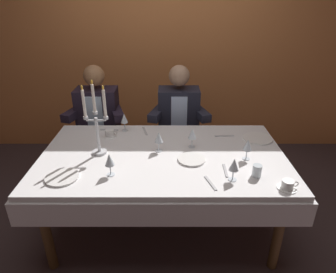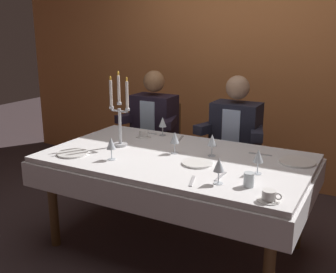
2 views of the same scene
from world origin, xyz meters
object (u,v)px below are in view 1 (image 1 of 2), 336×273
object	(u,v)px
coffee_cup_0	(286,185)
dining_table	(162,167)
wine_glass_0	(108,160)
dinner_plate_1	(256,138)
wine_glass_1	(123,119)
seated_diner_0	(97,113)
coffee_cup_1	(109,134)
dinner_plate_2	(190,159)
seated_diner_1	(177,113)
wine_glass_4	(191,134)
dinner_plate_0	(61,177)
wine_glass_2	(158,138)
water_tumbler_0	(256,170)
wine_glass_5	(233,165)
candelabra	(95,125)
wine_glass_3	(246,145)

from	to	relation	value
coffee_cup_0	dining_table	bearing A→B (deg)	150.32
wine_glass_0	coffee_cup_0	world-z (taller)	wine_glass_0
dinner_plate_1	wine_glass_1	size ratio (longest dim) A/B	1.51
dining_table	seated_diner_0	world-z (taller)	seated_diner_0
coffee_cup_0	coffee_cup_1	bearing A→B (deg)	148.82
dinner_plate_2	seated_diner_1	distance (m)	0.99
dining_table	wine_glass_4	world-z (taller)	wine_glass_4
wine_glass_1	seated_diner_0	distance (m)	0.58
dinner_plate_0	wine_glass_2	size ratio (longest dim) A/B	1.38
coffee_cup_0	coffee_cup_1	world-z (taller)	same
seated_diner_1	dinner_plate_0	bearing A→B (deg)	-124.21
seated_diner_0	water_tumbler_0	bearing A→B (deg)	-41.74
wine_glass_2	wine_glass_5	xyz separation A→B (m)	(0.51, -0.41, 0.00)
wine_glass_5	water_tumbler_0	bearing A→B (deg)	14.87
candelabra	coffee_cup_0	bearing A→B (deg)	-19.82
wine_glass_2	dinner_plate_1	bearing A→B (deg)	14.00
dinner_plate_2	seated_diner_1	bearing A→B (deg)	93.85
dinner_plate_0	wine_glass_3	distance (m)	1.34
dinner_plate_2	coffee_cup_0	distance (m)	0.69
wine_glass_3	dinner_plate_0	bearing A→B (deg)	-168.90
wine_glass_1	seated_diner_0	xyz separation A→B (m)	(-0.34, 0.45, -0.12)
dining_table	coffee_cup_1	distance (m)	0.58
dining_table	dinner_plate_0	bearing A→B (deg)	-153.52
dinner_plate_0	wine_glass_4	bearing A→B (deg)	26.37
wine_glass_5	seated_diner_0	distance (m)	1.72
dinner_plate_1	seated_diner_1	bearing A→B (deg)	136.46
dining_table	candelabra	xyz separation A→B (m)	(-0.50, 0.01, 0.36)
wine_glass_4	wine_glass_3	bearing A→B (deg)	-26.38
dining_table	wine_glass_3	xyz separation A→B (m)	(0.63, -0.08, 0.23)
water_tumbler_0	seated_diner_0	distance (m)	1.80
seated_diner_0	coffee_cup_0	bearing A→B (deg)	-41.81
wine_glass_0	water_tumbler_0	world-z (taller)	wine_glass_0
dining_table	coffee_cup_1	size ratio (longest dim) A/B	14.70
wine_glass_1	coffee_cup_0	size ratio (longest dim) A/B	1.24
wine_glass_3	wine_glass_4	world-z (taller)	same
wine_glass_0	wine_glass_4	world-z (taller)	same
dining_table	water_tumbler_0	bearing A→B (deg)	-25.87
candelabra	seated_diner_0	bearing A→B (deg)	102.86
wine_glass_0	wine_glass_1	distance (m)	0.74
dinner_plate_0	wine_glass_4	distance (m)	1.03
candelabra	wine_glass_5	bearing A→B (deg)	-20.84
coffee_cup_0	seated_diner_0	world-z (taller)	seated_diner_0
coffee_cup_1	water_tumbler_0	bearing A→B (deg)	-29.29
dinner_plate_2	seated_diner_0	distance (m)	1.34
water_tumbler_0	wine_glass_0	bearing A→B (deg)	179.14
candelabra	dinner_plate_1	bearing A→B (deg)	10.65
wine_glass_3	dinner_plate_2	bearing A→B (deg)	-177.53
wine_glass_0	dinner_plate_2	bearing A→B (deg)	19.17
wine_glass_4	water_tumbler_0	size ratio (longest dim) A/B	1.91
wine_glass_3	coffee_cup_0	size ratio (longest dim) A/B	1.24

